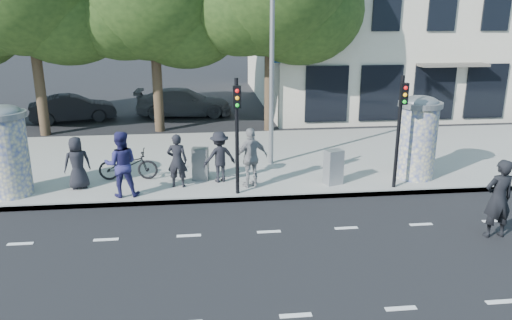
{
  "coord_description": "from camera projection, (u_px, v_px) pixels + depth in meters",
  "views": [
    {
      "loc": [
        -1.61,
        -9.97,
        5.39
      ],
      "look_at": [
        -0.09,
        3.5,
        1.26
      ],
      "focal_mm": 35.0,
      "sensor_mm": 36.0,
      "label": 1
    }
  ],
  "objects": [
    {
      "name": "lane_dash_far",
      "position": [
        269.0,
        232.0,
        12.55
      ],
      "size": [
        32.0,
        0.12,
        0.01
      ],
      "primitive_type": "cube",
      "color": "silver",
      "rests_on": "ground"
    },
    {
      "name": "car_mid",
      "position": [
        73.0,
        108.0,
        24.65
      ],
      "size": [
        2.41,
        4.26,
        1.33
      ],
      "primitive_type": "imported",
      "rotation": [
        0.0,
        0.0,
        1.83
      ],
      "color": "black",
      "rests_on": "ground"
    },
    {
      "name": "ped_c",
      "position": [
        121.0,
        164.0,
        14.29
      ],
      "size": [
        0.97,
        0.78,
        1.92
      ],
      "primitive_type": "imported",
      "rotation": [
        0.0,
        0.0,
        3.2
      ],
      "color": "navy",
      "rests_on": "sidewalk"
    },
    {
      "name": "car_right",
      "position": [
        184.0,
        102.0,
        25.94
      ],
      "size": [
        2.07,
        4.94,
        1.43
      ],
      "primitive_type": "imported",
      "rotation": [
        0.0,
        0.0,
        1.56
      ],
      "color": "#515258",
      "rests_on": "ground"
    },
    {
      "name": "ped_a",
      "position": [
        77.0,
        163.0,
        14.95
      ],
      "size": [
        0.92,
        0.76,
        1.6
      ],
      "primitive_type": "imported",
      "rotation": [
        0.0,
        0.0,
        3.52
      ],
      "color": "black",
      "rests_on": "sidewalk"
    },
    {
      "name": "man_road",
      "position": [
        498.0,
        199.0,
        12.03
      ],
      "size": [
        0.74,
        0.51,
        1.98
      ],
      "primitive_type": "imported",
      "rotation": [
        0.0,
        0.0,
        3.19
      ],
      "color": "black",
      "rests_on": "ground"
    },
    {
      "name": "ad_column_left",
      "position": [
        6.0,
        149.0,
        14.28
      ],
      "size": [
        1.36,
        1.36,
        2.65
      ],
      "color": "beige",
      "rests_on": "sidewalk"
    },
    {
      "name": "curb",
      "position": [
        259.0,
        198.0,
        14.57
      ],
      "size": [
        40.0,
        0.1,
        0.16
      ],
      "primitive_type": "cube",
      "color": "slate",
      "rests_on": "ground"
    },
    {
      "name": "traffic_pole_far",
      "position": [
        400.0,
        121.0,
        14.62
      ],
      "size": [
        0.22,
        0.31,
        3.4
      ],
      "color": "black",
      "rests_on": "sidewalk"
    },
    {
      "name": "ped_b",
      "position": [
        177.0,
        161.0,
        15.06
      ],
      "size": [
        0.64,
        0.45,
        1.66
      ],
      "primitive_type": "imported",
      "rotation": [
        0.0,
        0.0,
        3.05
      ],
      "color": "black",
      "rests_on": "sidewalk"
    },
    {
      "name": "lane_dash_near",
      "position": [
        296.0,
        316.0,
        9.13
      ],
      "size": [
        32.0,
        0.12,
        0.01
      ],
      "primitive_type": "cube",
      "color": "silver",
      "rests_on": "ground"
    },
    {
      "name": "ad_column_right",
      "position": [
        417.0,
        135.0,
        15.79
      ],
      "size": [
        1.36,
        1.36,
        2.65
      ],
      "color": "beige",
      "rests_on": "sidewalk"
    },
    {
      "name": "cabinet_left",
      "position": [
        200.0,
        164.0,
        15.79
      ],
      "size": [
        0.55,
        0.44,
        1.04
      ],
      "primitive_type": "cube",
      "rotation": [
        0.0,
        0.0,
        -0.17
      ],
      "color": "#5E6062",
      "rests_on": "sidewalk"
    },
    {
      "name": "street_lamp",
      "position": [
        272.0,
        28.0,
        16.21
      ],
      "size": [
        0.25,
        0.93,
        8.0
      ],
      "color": "slate",
      "rests_on": "sidewalk"
    },
    {
      "name": "sidewalk",
      "position": [
        246.0,
        159.0,
        18.33
      ],
      "size": [
        40.0,
        8.0,
        0.15
      ],
      "primitive_type": "cube",
      "color": "gray",
      "rests_on": "ground"
    },
    {
      "name": "ped_e",
      "position": [
        251.0,
        158.0,
        15.07
      ],
      "size": [
        1.22,
        0.94,
        1.84
      ],
      "primitive_type": "imported",
      "rotation": [
        0.0,
        0.0,
        3.49
      ],
      "color": "gray",
      "rests_on": "sidewalk"
    },
    {
      "name": "ped_d",
      "position": [
        219.0,
        157.0,
        15.55
      ],
      "size": [
        1.17,
        0.88,
        1.61
      ],
      "primitive_type": "imported",
      "rotation": [
        0.0,
        0.0,
        3.44
      ],
      "color": "black",
      "rests_on": "sidewalk"
    },
    {
      "name": "cabinet_right",
      "position": [
        333.0,
        167.0,
        15.4
      ],
      "size": [
        0.62,
        0.53,
        1.09
      ],
      "primitive_type": "cube",
      "rotation": [
        0.0,
        0.0,
        0.33
      ],
      "color": "gray",
      "rests_on": "sidewalk"
    },
    {
      "name": "traffic_pole_near",
      "position": [
        237.0,
        125.0,
        14.11
      ],
      "size": [
        0.22,
        0.31,
        3.4
      ],
      "color": "black",
      "rests_on": "sidewalk"
    },
    {
      "name": "bicycle",
      "position": [
        128.0,
        165.0,
        15.81
      ],
      "size": [
        0.72,
        1.87,
        0.97
      ],
      "primitive_type": "imported",
      "rotation": [
        0.0,
        0.0,
        1.53
      ],
      "color": "black",
      "rests_on": "sidewalk"
    },
    {
      "name": "ground",
      "position": [
        277.0,
        258.0,
        11.22
      ],
      "size": [
        120.0,
        120.0,
        0.0
      ],
      "primitive_type": "plane",
      "color": "black",
      "rests_on": "ground"
    }
  ]
}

